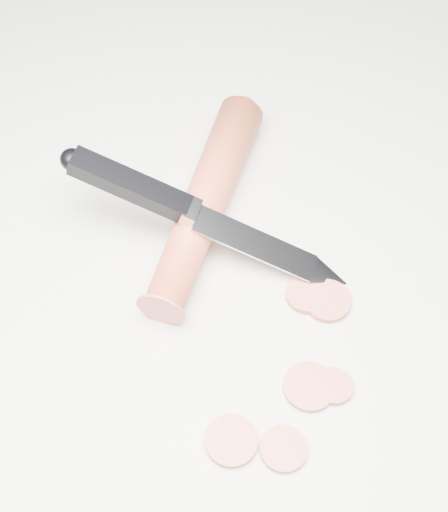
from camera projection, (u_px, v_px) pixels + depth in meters
ground at (230, 327)px, 0.55m from camera, size 2.40×2.40×0.00m
carrot at (205, 202)px, 0.59m from camera, size 0.20×0.15×0.04m
carrot_slice_0 at (328, 301)px, 0.56m from camera, size 0.04×0.04×0.01m
carrot_slice_1 at (309, 387)px, 0.52m from camera, size 0.04×0.04×0.01m
carrot_slice_2 at (283, 449)px, 0.50m from camera, size 0.03×0.03×0.01m
carrot_slice_3 at (334, 386)px, 0.52m from camera, size 0.03×0.03×0.01m
carrot_slice_4 at (306, 294)px, 0.56m from camera, size 0.03×0.03×0.01m
carrot_slice_5 at (231, 441)px, 0.50m from camera, size 0.04×0.04×0.01m
kitchen_knife at (207, 217)px, 0.56m from camera, size 0.16×0.22×0.08m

